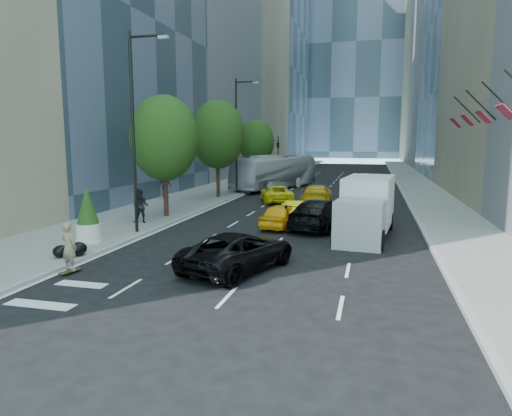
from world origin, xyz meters
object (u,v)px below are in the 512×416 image
(skateboarder, at_px, (69,250))
(city_bus, at_px, (276,172))
(box_truck, at_px, (366,207))
(black_sedan_lincoln, at_px, (239,251))
(black_sedan_mercedes, at_px, (320,214))
(planter_shrub, at_px, (88,215))

(skateboarder, height_order, city_bus, city_bus)
(city_bus, xyz_separation_m, box_truck, (9.18, -21.51, -0.17))
(black_sedan_lincoln, distance_m, black_sedan_mercedes, 9.23)
(black_sedan_lincoln, distance_m, box_truck, 8.61)
(skateboarder, relative_size, city_bus, 0.15)
(skateboarder, distance_m, box_truck, 13.94)
(black_sedan_lincoln, bearing_deg, skateboarder, 38.26)
(city_bus, bearing_deg, planter_shrub, -77.77)
(skateboarder, xyz_separation_m, box_truck, (10.39, 9.28, 0.63))
(city_bus, relative_size, planter_shrub, 4.58)
(box_truck, bearing_deg, planter_shrub, -151.40)
(black_sedan_mercedes, bearing_deg, black_sedan_lincoln, 89.27)
(black_sedan_lincoln, bearing_deg, box_truck, -102.49)
(skateboarder, distance_m, black_sedan_mercedes, 13.55)
(city_bus, bearing_deg, black_sedan_lincoln, -61.56)
(skateboarder, distance_m, city_bus, 30.83)
(box_truck, bearing_deg, black_sedan_lincoln, -115.45)
(black_sedan_lincoln, relative_size, planter_shrub, 1.96)
(black_sedan_mercedes, xyz_separation_m, planter_shrub, (-9.98, -6.79, 0.60))
(black_sedan_lincoln, height_order, city_bus, city_bus)
(black_sedan_mercedes, distance_m, city_bus, 20.92)
(skateboarder, relative_size, planter_shrub, 0.68)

